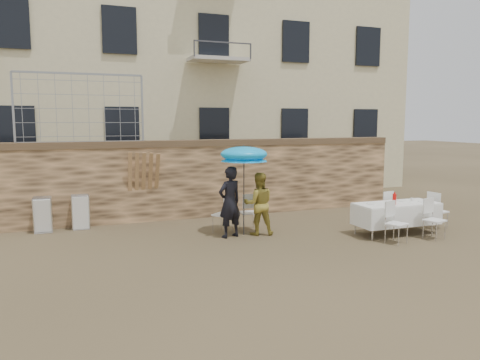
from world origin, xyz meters
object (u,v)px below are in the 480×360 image
object	(u,v)px
table_chair_front_right	(435,219)
chair_stack_right	(80,211)
soda_bottle	(394,199)
man_suit	(230,202)
table_chair_side	(438,210)
woman_dress	(259,204)
table_chair_front_left	(397,223)
table_chair_back	(382,209)
couple_chair_left	(223,213)
couple_chair_right	(248,211)
chair_stack_left	(43,213)
umbrella	(244,157)
banquet_table	(397,205)

from	to	relation	value
table_chair_front_right	chair_stack_right	bearing A→B (deg)	138.20
soda_bottle	man_suit	bearing A→B (deg)	161.23
table_chair_front_right	table_chair_side	bearing A→B (deg)	29.84
woman_dress	table_chair_front_right	xyz separation A→B (m)	(3.72, -1.88, -0.29)
table_chair_front_left	table_chair_back	bearing A→B (deg)	42.80
man_suit	table_chair_front_left	size ratio (longest dim) A/B	1.79
couple_chair_left	chair_stack_right	distance (m)	3.76
soda_bottle	table_chair_side	bearing A→B (deg)	8.88
couple_chair_left	couple_chair_right	distance (m)	0.70
couple_chair_left	soda_bottle	world-z (taller)	soda_bottle
table_chair_side	chair_stack_right	bearing A→B (deg)	60.17
woman_dress	chair_stack_left	distance (m)	5.49
couple_chair_right	chair_stack_right	distance (m)	4.39
soda_bottle	chair_stack_right	bearing A→B (deg)	153.14
woman_dress	table_chair_front_left	size ratio (longest dim) A/B	1.60
couple_chair_left	soda_bottle	distance (m)	4.21
man_suit	couple_chair_right	bearing A→B (deg)	-159.84
umbrella	chair_stack_left	world-z (taller)	umbrella
table_chair_front_right	table_chair_side	size ratio (longest dim) A/B	1.00
couple_chair_right	table_chair_side	world-z (taller)	same
man_suit	table_chair_front_right	world-z (taller)	man_suit
man_suit	chair_stack_left	distance (m)	4.83
banquet_table	soda_bottle	xyz separation A→B (m)	(-0.20, -0.15, 0.17)
umbrella	soda_bottle	size ratio (longest dim) A/B	7.85
woman_dress	couple_chair_left	distance (m)	0.97
table_chair_front_right	chair_stack_right	distance (m)	8.85
woman_dress	table_chair_back	xyz separation A→B (m)	(3.42, -0.33, -0.29)
couple_chair_left	table_chair_front_right	distance (m)	5.09
table_chair_front_left	umbrella	bearing A→B (deg)	126.40
banquet_table	table_chair_back	bearing A→B (deg)	75.96
woman_dress	chair_stack_left	xyz separation A→B (m)	(-4.97, 2.31, -0.31)
banquet_table	table_chair_side	xyz separation A→B (m)	(1.40, 0.10, -0.25)
couple_chair_left	table_chair_side	bearing A→B (deg)	126.85
umbrella	chair_stack_right	bearing A→B (deg)	149.29
man_suit	chair_stack_left	size ratio (longest dim) A/B	1.87
couple_chair_right	chair_stack_left	xyz separation A→B (m)	(-4.92, 1.76, -0.02)
soda_bottle	table_chair_front_right	world-z (taller)	soda_bottle
woman_dress	table_chair_front_right	bearing A→B (deg)	166.56
soda_bottle	table_chair_side	world-z (taller)	soda_bottle
umbrella	table_chair_front_left	bearing A→B (deg)	-33.70
chair_stack_left	table_chair_side	bearing A→B (deg)	-19.21
table_chair_front_left	table_chair_side	bearing A→B (deg)	3.12
chair_stack_right	woman_dress	bearing A→B (deg)	-29.58
couple_chair_right	table_chair_side	distance (m)	4.93
soda_bottle	chair_stack_right	xyz separation A→B (m)	(-7.09, 3.59, -0.45)
man_suit	table_chair_front_left	bearing A→B (deg)	132.84
woman_dress	banquet_table	world-z (taller)	woman_dress
man_suit	couple_chair_left	xyz separation A→B (m)	(-0.00, 0.55, -0.38)
umbrella	man_suit	bearing A→B (deg)	-165.96
table_chair_side	umbrella	bearing A→B (deg)	68.38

